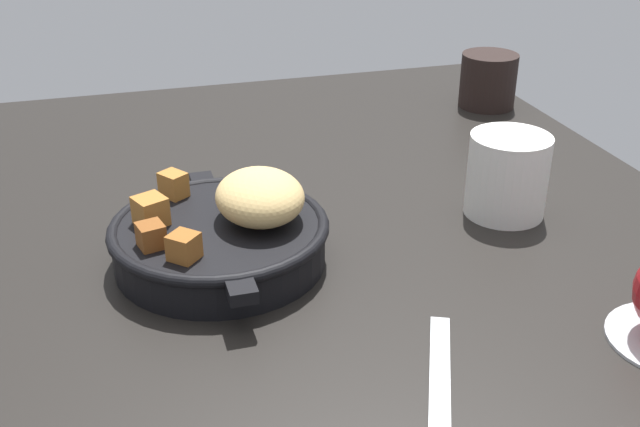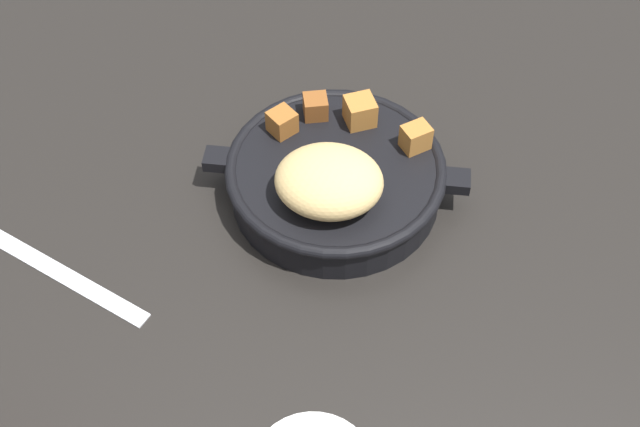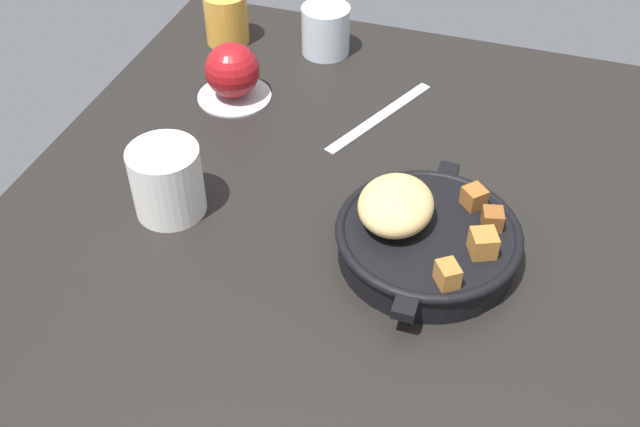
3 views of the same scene
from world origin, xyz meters
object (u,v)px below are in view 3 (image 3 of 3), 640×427
Objects in this scene: butter_knife at (380,116)px; cast_iron_skillet at (424,235)px; juice_glass_amber at (226,18)px; ceramic_mug_white at (167,181)px; water_glass_short at (326,30)px; red_apple at (232,70)px.

cast_iron_skillet is at bearing -130.91° from butter_knife.
ceramic_mug_white is at bearing -166.48° from juice_glass_amber.
juice_glass_amber is 1.07× the size of water_glass_short.
red_apple is 0.98× the size of juice_glass_amber.
ceramic_mug_white reaches higher than juice_glass_amber.
red_apple is 25.01cm from ceramic_mug_white.
red_apple is 16.46cm from juice_glass_amber.
water_glass_short reaches higher than butter_knife.
juice_glass_amber is 0.90× the size of ceramic_mug_white.
butter_knife is 2.70× the size of juice_glass_amber.
cast_iron_skillet is 30.99cm from ceramic_mug_white.
cast_iron_skillet is at bearing -86.60° from ceramic_mug_white.
red_apple reaches higher than water_glass_short.
ceramic_mug_white is 41.84cm from water_glass_short.
red_apple is at bearing -153.58° from juice_glass_amber.
red_apple reaches higher than juice_glass_amber.
ceramic_mug_white is (-39.64, -9.53, 0.43)cm from juice_glass_amber.
water_glass_short is at bearing -28.14° from red_apple.
ceramic_mug_white is at bearing 93.40° from cast_iron_skillet.
red_apple is at bearing 55.14° from cast_iron_skillet.
juice_glass_amber is (14.73, 7.32, -0.51)cm from red_apple.
juice_glass_amber is at bearing 90.08° from butter_knife.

